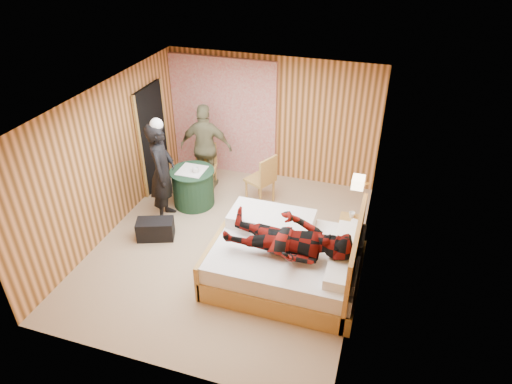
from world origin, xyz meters
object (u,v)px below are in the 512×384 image
(bed, at_px, (288,260))
(man_at_table, at_px, (206,147))
(nightstand, at_px, (349,234))
(woman_standing, at_px, (162,173))
(man_on_bed, at_px, (288,232))
(duffel_bag, at_px, (155,229))
(wall_lamp, at_px, (358,182))
(chair_near, at_px, (263,177))
(chair_far, at_px, (206,163))
(round_table, at_px, (193,187))

(bed, height_order, man_at_table, man_at_table)
(bed, bearing_deg, man_at_table, 135.86)
(nightstand, height_order, woman_standing, woman_standing)
(man_on_bed, bearing_deg, woman_standing, 155.79)
(nightstand, xyz_separation_m, duffel_bag, (-3.14, -0.73, -0.09))
(wall_lamp, xyz_separation_m, nightstand, (-0.04, 0.08, -1.04))
(wall_lamp, relative_size, woman_standing, 0.14)
(chair_near, bearing_deg, wall_lamp, 87.59)
(bed, distance_m, duffel_bag, 2.40)
(chair_far, xyz_separation_m, woman_standing, (-0.27, -1.19, 0.38))
(chair_near, xyz_separation_m, woman_standing, (-1.53, -0.95, 0.34))
(round_table, xyz_separation_m, chair_far, (-0.02, 0.65, 0.18))
(chair_far, bearing_deg, man_on_bed, -58.24)
(chair_near, bearing_deg, nightstand, 89.20)
(chair_far, bearing_deg, nightstand, -32.34)
(wall_lamp, height_order, man_on_bed, man_on_bed)
(nightstand, xyz_separation_m, woman_standing, (-3.25, -0.10, 0.65))
(nightstand, bearing_deg, chair_near, 153.60)
(chair_near, distance_m, duffel_bag, 2.16)
(bed, bearing_deg, duffel_bag, 173.36)
(nightstand, bearing_deg, wall_lamp, -62.70)
(wall_lamp, height_order, chair_near, wall_lamp)
(chair_far, distance_m, man_on_bed, 3.26)
(chair_far, height_order, man_at_table, man_at_table)
(wall_lamp, xyz_separation_m, chair_near, (-1.76, 0.93, -0.73))
(wall_lamp, distance_m, man_at_table, 3.26)
(round_table, height_order, man_on_bed, man_on_bed)
(chair_near, distance_m, man_at_table, 1.30)
(duffel_bag, relative_size, woman_standing, 0.33)
(wall_lamp, bearing_deg, man_at_table, 158.07)
(chair_near, bearing_deg, round_table, -46.11)
(round_table, bearing_deg, man_on_bed, -36.98)
(wall_lamp, bearing_deg, nightstand, 117.30)
(round_table, relative_size, man_at_table, 0.47)
(chair_near, bearing_deg, man_at_table, -76.79)
(chair_near, relative_size, woman_standing, 0.54)
(duffel_bag, height_order, woman_standing, woman_standing)
(woman_standing, relative_size, man_at_table, 1.06)
(bed, bearing_deg, woman_standing, 160.08)
(woman_standing, distance_m, man_at_table, 1.26)
(wall_lamp, xyz_separation_m, bed, (-0.81, -0.92, -0.96))
(bed, relative_size, duffel_bag, 3.60)
(wall_lamp, bearing_deg, bed, -131.19)
(round_table, relative_size, chair_near, 0.82)
(chair_far, height_order, chair_near, chair_near)
(bed, xyz_separation_m, woman_standing, (-2.48, 0.90, 0.57))
(man_at_table, bearing_deg, man_on_bed, 125.38)
(round_table, xyz_separation_m, man_at_table, (0.00, 0.68, 0.50))
(chair_far, xyz_separation_m, duffel_bag, (-0.17, -1.82, -0.37))
(bed, height_order, round_table, bed)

